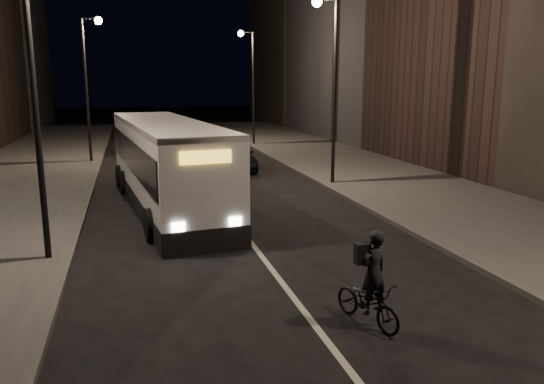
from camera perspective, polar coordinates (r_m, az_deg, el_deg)
ground at (r=12.01m, az=2.45°, el=-11.46°), size 180.00×180.00×0.00m
sidewalk_right at (r=27.62m, az=10.60°, el=1.93°), size 7.00×70.00×0.16m
sidewalk_left at (r=25.47m, az=-26.44°, el=0.05°), size 7.00×70.00×0.16m
building_row_right at (r=43.03m, az=12.53°, el=19.29°), size 8.00×61.00×21.00m
streetlight_right_mid at (r=24.13m, az=6.20°, el=13.25°), size 1.20×0.44×8.12m
streetlight_right_far at (r=39.47m, az=-2.41°, el=12.75°), size 1.20×0.44×8.12m
streetlight_left_near at (r=14.65m, az=-23.49°, el=13.30°), size 1.20×0.44×8.12m
streetlight_left_far at (r=32.57m, az=-19.00°, el=12.32°), size 1.20×0.44×8.12m
city_bus at (r=20.46m, az=-11.34°, el=3.30°), size 3.91×12.36×3.28m
cyclist_on_bicycle at (r=10.75m, az=10.42°, el=-10.70°), size 1.12×1.83×2.00m
car_near at (r=28.88m, az=-4.05°, el=3.94°), size 1.88×4.60×1.56m
car_mid at (r=37.43m, az=-14.85°, el=5.17°), size 1.73×3.99×1.28m
car_far at (r=44.30m, az=-7.31°, el=6.48°), size 1.92×4.58×1.32m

